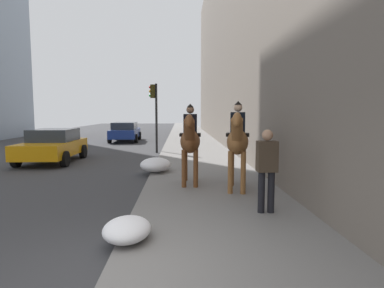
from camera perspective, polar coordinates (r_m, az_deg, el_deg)
sidewalk_slab at (r=4.35m, az=10.12°, el=-23.31°), size 120.00×3.70×0.12m
mounted_horse_near at (r=9.04m, az=-0.33°, el=0.72°), size 2.15×0.65×2.29m
mounted_horse_far at (r=8.41m, az=8.09°, el=0.61°), size 2.14×0.85×2.34m
pedestrian_greeting at (r=6.66m, az=13.15°, el=-3.71°), size 0.27×0.41×1.70m
car_near_lane at (r=24.51m, az=-11.78°, el=2.24°), size 4.63×2.18×1.44m
car_mid_lane at (r=15.20m, az=-23.48°, el=-0.17°), size 4.08×2.15×1.44m
traffic_light_near_curb at (r=17.18m, az=-6.66°, el=6.61°), size 0.20×0.44×3.67m
snow_pile_near at (r=5.42m, az=-11.48°, el=-14.64°), size 1.00×0.77×0.35m
snow_pile_far at (r=11.22m, az=-6.50°, el=-3.66°), size 1.38×1.06×0.48m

